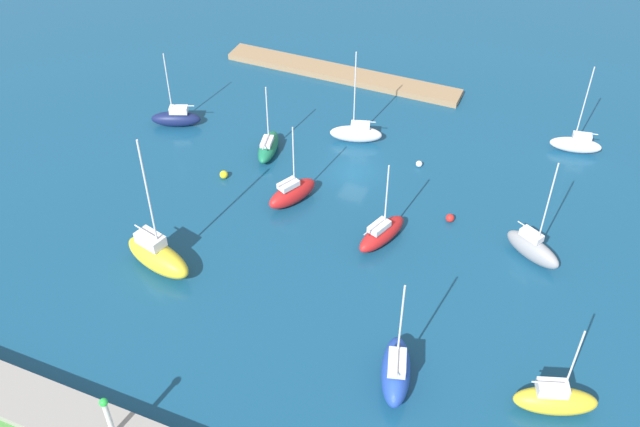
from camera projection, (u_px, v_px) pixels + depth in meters
The scene contains 16 objects.
water at pixel (354, 173), 70.13m from camera, with size 160.00×160.00×0.00m, color navy.
pier_dock at pixel (342, 74), 83.75m from camera, with size 28.00×3.11×0.67m, color #997A56.
harbor_beacon at pixel (107, 415), 45.38m from camera, with size 0.56×0.56×3.73m.
sailboat_white_far_north at pixel (576, 144), 72.21m from camera, with size 5.21×2.34×9.52m.
sailboat_yellow_lone_north at pixel (555, 400), 49.21m from camera, with size 6.04×3.72×8.25m.
sailboat_red_by_breakwater at pixel (382, 233), 62.13m from camera, with size 3.56×5.90×8.05m.
sailboat_green_mid_basin at pixel (268, 146), 72.01m from camera, with size 2.80×5.49×7.45m.
sailboat_blue_outer_mooring at pixel (396, 370), 50.80m from camera, with size 3.61×6.24×9.58m.
sailboat_navy_lone_south at pixel (176, 118), 75.75m from camera, with size 5.43×3.49×8.37m.
sailboat_gray_center_basin at pixel (533, 248), 60.51m from camera, with size 5.38×3.87×10.13m.
sailboat_white_near_pier at pixel (356, 133), 73.49m from camera, with size 5.49×2.95×10.12m.
sailboat_yellow_far_south at pixel (157, 255), 59.46m from camera, with size 7.06×3.93×13.08m.
sailboat_red_off_beacon at pixel (292, 193), 66.10m from camera, with size 3.88×5.51×8.12m.
mooring_buoy_white at pixel (419, 164), 70.70m from camera, with size 0.63×0.63×0.63m, color white.
mooring_buoy_red at pixel (450, 218), 64.52m from camera, with size 0.76×0.76×0.76m, color red.
mooring_buoy_yellow at pixel (224, 175), 69.27m from camera, with size 0.79×0.79×0.79m, color yellow.
Camera 1 is at (-18.59, 52.54, 42.87)m, focal length 40.69 mm.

